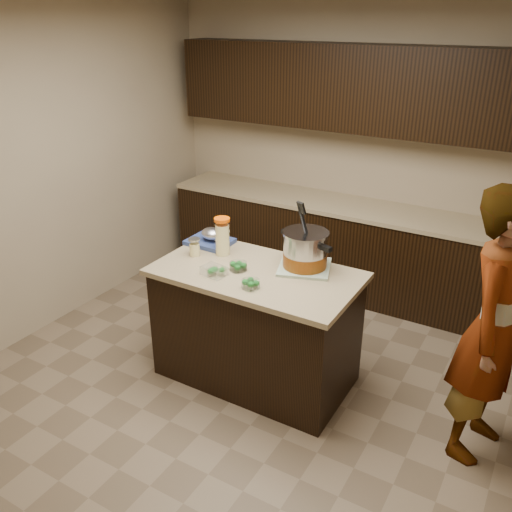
{
  "coord_description": "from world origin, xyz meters",
  "views": [
    {
      "loc": [
        1.75,
        -2.97,
        2.59
      ],
      "look_at": [
        0.0,
        0.0,
        1.02
      ],
      "focal_mm": 38.0,
      "sensor_mm": 36.0,
      "label": 1
    }
  ],
  "objects": [
    {
      "name": "room_shell",
      "position": [
        0.0,
        0.0,
        1.71
      ],
      "size": [
        4.04,
        4.04,
        2.72
      ],
      "color": "tan",
      "rests_on": "ground"
    },
    {
      "name": "person",
      "position": [
        1.58,
        0.1,
        0.88
      ],
      "size": [
        0.54,
        0.71,
        1.75
      ],
      "primitive_type": "imported",
      "rotation": [
        0.0,
        0.0,
        1.36
      ],
      "color": "gray",
      "rests_on": "ground"
    },
    {
      "name": "broccoli_tub_left",
      "position": [
        -0.12,
        -0.05,
        0.93
      ],
      "size": [
        0.14,
        0.14,
        0.06
      ],
      "rotation": [
        0.0,
        0.0,
        0.11
      ],
      "color": "silver",
      "rests_on": "island"
    },
    {
      "name": "blue_tray",
      "position": [
        -0.56,
        0.25,
        0.94
      ],
      "size": [
        0.34,
        0.27,
        0.13
      ],
      "rotation": [
        0.0,
        0.0,
        -0.01
      ],
      "color": "navy",
      "rests_on": "island"
    },
    {
      "name": "broccoli_tub_rect",
      "position": [
        -0.22,
        -0.2,
        0.93
      ],
      "size": [
        0.19,
        0.15,
        0.06
      ],
      "rotation": [
        0.0,
        0.0,
        -0.18
      ],
      "color": "silver",
      "rests_on": "island"
    },
    {
      "name": "ground_plane",
      "position": [
        0.0,
        0.0,
        0.0
      ],
      "size": [
        4.0,
        4.0,
        0.0
      ],
      "primitive_type": "plane",
      "color": "brown",
      "rests_on": "ground"
    },
    {
      "name": "mason_jar",
      "position": [
        -0.54,
        0.01,
        0.96
      ],
      "size": [
        0.11,
        0.11,
        0.15
      ],
      "rotation": [
        0.0,
        0.0,
        0.21
      ],
      "color": "#F4E595",
      "rests_on": "island"
    },
    {
      "name": "back_cabinets",
      "position": [
        0.0,
        1.74,
        0.94
      ],
      "size": [
        3.6,
        0.63,
        2.33
      ],
      "color": "black",
      "rests_on": "ground"
    },
    {
      "name": "dish_towel",
      "position": [
        0.27,
        0.22,
        0.91
      ],
      "size": [
        0.46,
        0.46,
        0.02
      ],
      "primitive_type": "cube",
      "rotation": [
        0.0,
        0.0,
        0.33
      ],
      "color": "#547A52",
      "rests_on": "island"
    },
    {
      "name": "stock_pot",
      "position": [
        0.27,
        0.22,
        1.03
      ],
      "size": [
        0.45,
        0.42,
        0.47
      ],
      "rotation": [
        0.0,
        0.0,
        -0.32
      ],
      "color": "#B7B7BC",
      "rests_on": "dish_towel"
    },
    {
      "name": "island",
      "position": [
        0.0,
        0.0,
        0.45
      ],
      "size": [
        1.46,
        0.81,
        0.9
      ],
      "color": "black",
      "rests_on": "ground"
    },
    {
      "name": "broccoli_tub_right",
      "position": [
        0.1,
        -0.23,
        0.93
      ],
      "size": [
        0.15,
        0.15,
        0.06
      ],
      "rotation": [
        0.0,
        0.0,
        0.25
      ],
      "color": "silver",
      "rests_on": "island"
    },
    {
      "name": "lemonade_pitcher",
      "position": [
        -0.37,
        0.13,
        1.03
      ],
      "size": [
        0.14,
        0.14,
        0.29
      ],
      "rotation": [
        0.0,
        0.0,
        -0.18
      ],
      "color": "#F4E595",
      "rests_on": "island"
    }
  ]
}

